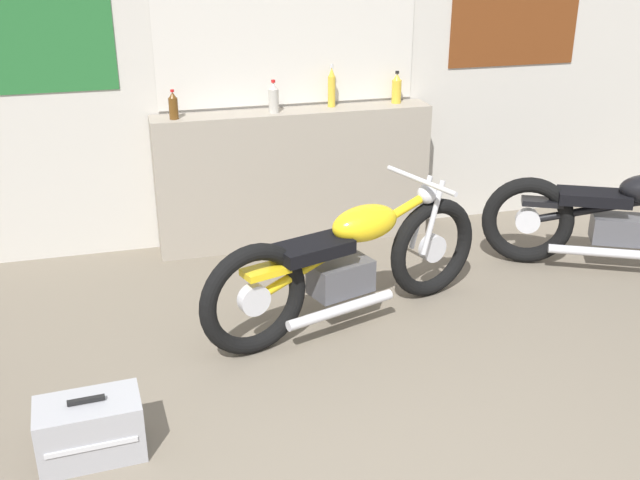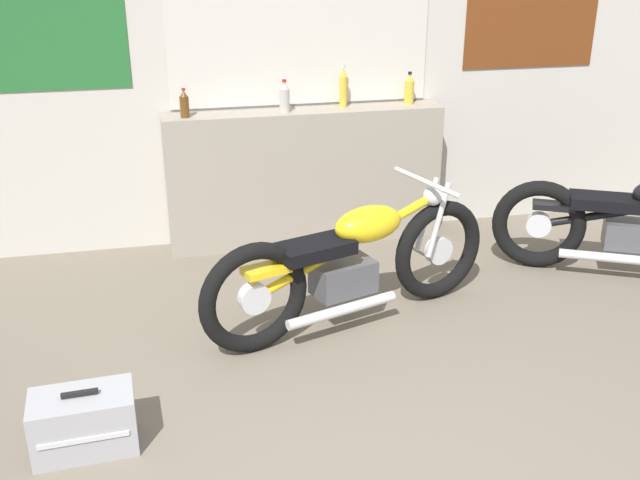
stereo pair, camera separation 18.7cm
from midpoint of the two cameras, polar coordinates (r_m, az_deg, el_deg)
The scene contains 8 objects.
wall_back at distance 5.66m, azimuth -4.21°, elevation 13.61°, with size 10.00×0.07×2.80m.
sill_counter at distance 5.76m, azimuth -0.21°, elevation 4.79°, with size 2.10×0.28×1.04m.
bottle_leftmost at distance 5.45m, azimuth -9.31°, elevation 10.15°, with size 0.07×0.07×0.21m.
bottle_left_center at distance 5.54m, azimuth -1.74°, elevation 10.77°, with size 0.07×0.07×0.24m.
bottle_center at distance 5.71m, azimuth 2.75°, elevation 11.48°, with size 0.06×0.06×0.32m.
bottle_right_center at distance 5.86m, azimuth 7.74°, elevation 11.28°, with size 0.07×0.07×0.24m.
motorcycle_yellow at distance 4.57m, azimuth 3.70°, elevation -1.73°, with size 1.95×0.84×0.85m.
hard_case_silver at distance 3.77m, azimuth -16.17°, elevation -13.19°, with size 0.49×0.31×0.32m.
Camera 2 is at (-0.71, -2.05, 2.31)m, focal length 42.00 mm.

